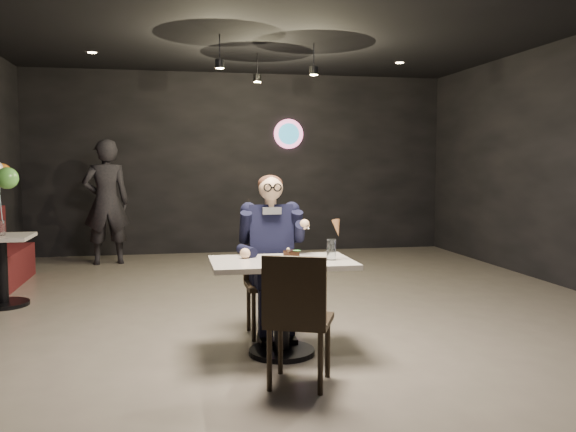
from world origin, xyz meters
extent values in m
plane|color=gray|center=(0.00, 0.00, 0.00)|extent=(9.00, 9.00, 0.00)
cube|color=black|center=(0.00, 2.00, 2.88)|extent=(1.40, 1.20, 0.36)
cube|color=white|center=(-0.35, -1.13, 0.38)|extent=(1.10, 0.70, 0.75)
cube|color=black|center=(-0.35, -0.58, 0.46)|extent=(0.42, 0.46, 0.92)
cube|color=black|center=(-0.35, -1.79, 0.46)|extent=(0.56, 0.59, 0.92)
cube|color=black|center=(-0.35, -0.58, 0.72)|extent=(0.60, 0.80, 1.44)
cylinder|color=white|center=(-0.31, -1.20, 0.76)|extent=(0.20, 0.20, 0.01)
cube|color=black|center=(-0.29, -1.23, 0.80)|extent=(0.12, 0.11, 0.07)
ellipsoid|color=green|center=(-0.26, -1.26, 0.84)|extent=(0.06, 0.04, 0.01)
cylinder|color=silver|center=(0.03, -1.19, 0.83)|extent=(0.07, 0.07, 0.16)
cone|color=#B97A4C|center=(0.08, -1.17, 1.00)|extent=(0.08, 0.08, 0.13)
cube|color=white|center=(-2.95, 1.04, 0.38)|extent=(0.61, 0.61, 0.77)
cylinder|color=silver|center=(-2.95, 1.04, 0.83)|extent=(0.11, 0.11, 0.16)
imported|color=black|center=(-2.13, 3.64, 0.93)|extent=(0.74, 0.55, 1.86)
camera|label=1|loc=(-1.20, -5.75, 1.50)|focal=38.00mm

